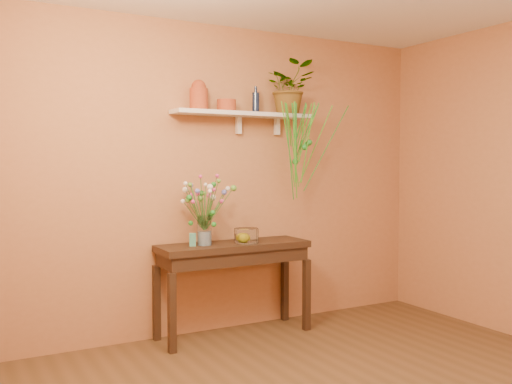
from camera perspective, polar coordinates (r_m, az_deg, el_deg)
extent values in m
cube|color=#B87A4C|center=(5.08, -2.44, 1.36)|extent=(4.00, 0.04, 2.70)
cube|color=#B87A4C|center=(2.57, -23.02, -0.48)|extent=(0.04, 4.00, 2.70)
cube|color=#332214|center=(4.88, -2.27, -5.49)|extent=(1.32, 0.43, 0.06)
cube|color=#332214|center=(4.90, -2.27, -6.47)|extent=(1.27, 0.39, 0.11)
cube|color=#332214|center=(4.56, -8.48, -12.00)|extent=(0.06, 0.06, 0.63)
cube|color=#332214|center=(5.13, 5.13, -10.30)|extent=(0.06, 0.06, 0.63)
cube|color=#332214|center=(4.90, -10.01, -10.97)|extent=(0.06, 0.06, 0.63)
cube|color=#332214|center=(5.43, 2.93, -9.55)|extent=(0.06, 0.06, 0.63)
cube|color=white|center=(5.01, -1.28, 7.86)|extent=(1.30, 0.24, 0.04)
cube|color=white|center=(5.08, -1.77, 6.74)|extent=(0.04, 0.05, 0.15)
cube|color=white|center=(5.28, 2.12, 6.60)|extent=(0.04, 0.05, 0.15)
cylinder|color=#AA4522|center=(4.85, -5.81, 9.30)|extent=(0.20, 0.20, 0.18)
sphere|color=#AA4522|center=(4.87, -5.82, 10.52)|extent=(0.12, 0.12, 0.12)
cylinder|color=#AA4522|center=(4.94, -3.01, 8.72)|extent=(0.18, 0.18, 0.10)
cylinder|color=#111C36|center=(5.10, -0.03, 9.00)|extent=(0.07, 0.07, 0.18)
cylinder|color=#111C36|center=(5.11, -0.03, 10.31)|extent=(0.03, 0.03, 0.05)
imported|color=#248026|center=(5.28, 3.43, 10.43)|extent=(0.54, 0.50, 0.48)
cylinder|color=#248026|center=(5.06, 4.51, 6.83)|extent=(0.01, 0.19, 0.37)
cylinder|color=green|center=(5.12, 5.18, 5.61)|extent=(0.18, 0.12, 0.58)
cylinder|color=green|center=(5.19, 4.99, 5.72)|extent=(0.19, 0.07, 0.55)
cylinder|color=#248026|center=(5.10, 5.17, 6.13)|extent=(0.07, 0.29, 0.49)
cylinder|color=green|center=(5.03, 4.02, 4.12)|extent=(0.17, 0.21, 0.85)
cylinder|color=green|center=(5.11, 3.73, 4.69)|extent=(0.18, 0.08, 0.75)
cylinder|color=#248026|center=(5.25, 7.09, 4.39)|extent=(0.38, 0.18, 0.79)
cylinder|color=green|center=(5.15, 4.71, 5.91)|extent=(0.02, 0.09, 0.52)
cylinder|color=green|center=(5.07, 3.31, 6.77)|extent=(0.10, 0.07, 0.38)
cylinder|color=#248026|center=(5.06, 3.90, 6.15)|extent=(0.12, 0.10, 0.49)
cylinder|color=green|center=(5.18, 4.61, 6.44)|extent=(0.10, 0.04, 0.42)
cylinder|color=green|center=(5.04, 3.30, 4.68)|extent=(0.31, 0.25, 0.75)
cylinder|color=#248026|center=(5.07, 4.10, 6.18)|extent=(0.07, 0.10, 0.48)
cylinder|color=green|center=(5.15, 4.47, 6.80)|extent=(0.03, 0.18, 0.36)
cylinder|color=green|center=(5.07, 3.87, 4.95)|extent=(0.09, 0.09, 0.70)
cylinder|color=#248026|center=(5.03, 3.39, 4.06)|extent=(0.17, 0.12, 0.86)
cylinder|color=green|center=(5.14, 4.90, 6.26)|extent=(0.02, 0.22, 0.46)
cylinder|color=green|center=(5.08, 5.23, 4.88)|extent=(0.04, 0.27, 0.71)
cylinder|color=#248026|center=(5.05, 4.02, 4.84)|extent=(0.22, 0.31, 0.73)
cylinder|color=green|center=(5.24, 6.07, 4.79)|extent=(0.27, 0.16, 0.72)
sphere|color=#248026|center=(5.11, 3.97, 3.08)|extent=(0.06, 0.06, 0.06)
sphere|color=#248026|center=(5.16, 5.41, 5.00)|extent=(0.06, 0.06, 0.06)
sphere|color=#248026|center=(5.11, 4.92, 4.53)|extent=(0.06, 0.06, 0.06)
sphere|color=#248026|center=(5.21, 5.07, 4.76)|extent=(0.06, 0.06, 0.06)
cylinder|color=white|center=(4.75, -5.24, -3.89)|extent=(0.12, 0.12, 0.25)
cylinder|color=silver|center=(4.76, -5.23, -4.66)|extent=(0.11, 0.11, 0.12)
cylinder|color=#386B28|center=(4.68, -4.76, -1.82)|extent=(0.04, 0.14, 0.34)
sphere|color=#CB367B|center=(4.61, -4.27, 0.23)|extent=(0.03, 0.03, 0.03)
cylinder|color=#386B28|center=(4.67, -4.96, -1.69)|extent=(0.01, 0.13, 0.36)
sphere|color=white|center=(4.60, -4.67, 0.50)|extent=(0.05, 0.05, 0.05)
cylinder|color=#386B28|center=(4.68, -4.52, -1.38)|extent=(0.08, 0.14, 0.41)
sphere|color=#5E9C3D|center=(4.62, -3.78, 1.11)|extent=(0.04, 0.04, 0.04)
cylinder|color=#386B28|center=(4.71, -4.77, -1.53)|extent=(0.06, 0.07, 0.38)
sphere|color=#248026|center=(4.68, -4.29, 0.77)|extent=(0.04, 0.04, 0.04)
cylinder|color=#386B28|center=(4.69, -3.77, -1.73)|extent=(0.19, 0.18, 0.36)
sphere|color=#5E9C3D|center=(4.65, -2.28, 0.39)|extent=(0.05, 0.05, 0.05)
cylinder|color=#386B28|center=(4.73, -4.36, -2.39)|extent=(0.13, 0.08, 0.24)
sphere|color=#CB367B|center=(4.71, -3.48, -0.95)|extent=(0.04, 0.04, 0.04)
cylinder|color=#386B28|center=(4.74, -4.24, -1.92)|extent=(0.17, 0.06, 0.32)
sphere|color=#646BD4|center=(4.75, -3.25, -0.03)|extent=(0.05, 0.05, 0.05)
cylinder|color=#386B28|center=(4.74, -4.59, -1.09)|extent=(0.11, 0.03, 0.45)
sphere|color=#CB367B|center=(4.74, -3.94, 1.64)|extent=(0.03, 0.03, 0.03)
cylinder|color=#386B28|center=(4.78, -4.04, -1.72)|extent=(0.23, 0.02, 0.34)
sphere|color=white|center=(4.82, -2.87, 0.35)|extent=(0.04, 0.04, 0.04)
cylinder|color=#386B28|center=(4.77, -4.81, -2.19)|extent=(0.10, 0.05, 0.27)
sphere|color=white|center=(4.80, -4.38, -0.58)|extent=(0.05, 0.05, 0.05)
cylinder|color=#386B28|center=(4.78, -4.96, -2.09)|extent=(0.09, 0.07, 0.28)
sphere|color=#CB367B|center=(4.82, -4.68, -0.39)|extent=(0.05, 0.05, 0.05)
cylinder|color=#386B28|center=(4.77, -5.18, -1.52)|extent=(0.05, 0.07, 0.38)
sphere|color=white|center=(4.79, -5.11, 0.75)|extent=(0.03, 0.03, 0.03)
cylinder|color=#386B28|center=(4.76, -5.23, -1.96)|extent=(0.03, 0.06, 0.30)
sphere|color=#5E9C3D|center=(4.78, -5.22, -0.13)|extent=(0.03, 0.03, 0.03)
cylinder|color=#386B28|center=(4.79, -5.39, -1.95)|extent=(0.03, 0.13, 0.30)
sphere|color=#248026|center=(4.84, -5.55, -0.13)|extent=(0.05, 0.05, 0.05)
cylinder|color=#386B28|center=(4.77, -5.43, -2.23)|extent=(0.01, 0.09, 0.26)
sphere|color=#5E9C3D|center=(4.80, -5.63, -0.66)|extent=(0.05, 0.05, 0.05)
cylinder|color=#386B28|center=(4.77, -5.57, -1.99)|extent=(0.03, 0.09, 0.30)
sphere|color=#CB367B|center=(4.79, -5.90, -0.18)|extent=(0.04, 0.04, 0.04)
cylinder|color=#386B28|center=(4.78, -5.92, -1.54)|extent=(0.07, 0.15, 0.37)
sphere|color=#646BD4|center=(4.82, -6.60, 0.69)|extent=(0.04, 0.04, 0.04)
cylinder|color=#386B28|center=(4.77, -5.97, -2.21)|extent=(0.08, 0.13, 0.27)
sphere|color=#CB367B|center=(4.80, -6.70, -0.62)|extent=(0.05, 0.05, 0.05)
cylinder|color=#386B28|center=(4.76, -6.21, -1.79)|extent=(0.13, 0.12, 0.34)
sphere|color=white|center=(4.78, -7.17, 0.22)|extent=(0.05, 0.05, 0.05)
cylinder|color=#386B28|center=(4.74, -6.32, -2.37)|extent=(0.16, 0.09, 0.25)
sphere|color=white|center=(4.74, -7.41, -0.93)|extent=(0.04, 0.04, 0.04)
cylinder|color=#386B28|center=(4.72, -5.93, -2.07)|extent=(0.12, 0.04, 0.30)
sphere|color=#CB367B|center=(4.71, -6.62, -0.31)|extent=(0.04, 0.04, 0.04)
cylinder|color=#386B28|center=(4.70, -6.18, -1.50)|extent=(0.17, 0.02, 0.39)
sphere|color=white|center=(4.67, -7.14, 0.86)|extent=(0.04, 0.04, 0.04)
cylinder|color=#386B28|center=(4.71, -6.08, -2.32)|extent=(0.15, 0.02, 0.26)
sphere|color=#5E9C3D|center=(4.68, -6.92, -0.81)|extent=(0.04, 0.04, 0.04)
cylinder|color=#386B28|center=(4.71, -6.00, -2.20)|extent=(0.14, 0.01, 0.28)
sphere|color=#248026|center=(4.67, -6.77, -0.57)|extent=(0.05, 0.05, 0.05)
cylinder|color=#386B28|center=(4.68, -5.95, -1.57)|extent=(0.15, 0.05, 0.38)
sphere|color=#5E9C3D|center=(4.62, -6.68, 0.74)|extent=(0.04, 0.04, 0.04)
cylinder|color=#386B28|center=(4.67, -5.80, -2.42)|extent=(0.14, 0.10, 0.25)
sphere|color=#CB367B|center=(4.59, -6.38, -0.98)|extent=(0.03, 0.03, 0.03)
cylinder|color=#386B28|center=(4.64, -5.58, -1.90)|extent=(0.13, 0.16, 0.34)
sphere|color=#646BD4|center=(4.53, -5.94, 0.10)|extent=(0.04, 0.04, 0.04)
cylinder|color=#386B28|center=(4.67, -5.44, -1.16)|extent=(0.08, 0.10, 0.45)
sphere|color=#CB367B|center=(4.60, -5.64, 1.57)|extent=(0.03, 0.03, 0.03)
cylinder|color=#386B28|center=(4.63, -4.97, -1.91)|extent=(0.04, 0.21, 0.34)
sphere|color=white|center=(4.52, -4.68, 0.09)|extent=(0.03, 0.03, 0.03)
sphere|color=#248026|center=(4.79, -4.73, -2.86)|extent=(0.04, 0.04, 0.04)
sphere|color=#248026|center=(4.74, -4.56, -2.23)|extent=(0.04, 0.04, 0.04)
sphere|color=#248026|center=(4.84, -5.58, -2.68)|extent=(0.04, 0.04, 0.04)
sphere|color=#248026|center=(4.61, -4.40, -2.09)|extent=(0.04, 0.04, 0.04)
sphere|color=#248026|center=(4.75, -6.62, -3.14)|extent=(0.04, 0.04, 0.04)
sphere|color=#248026|center=(4.62, -4.28, -3.29)|extent=(0.04, 0.04, 0.04)
cylinder|color=white|center=(4.86, -0.99, -4.43)|extent=(0.21, 0.21, 0.13)
cylinder|color=white|center=(4.87, -0.99, -5.10)|extent=(0.21, 0.21, 0.01)
sphere|color=yellow|center=(4.87, -1.23, -4.60)|extent=(0.09, 0.09, 0.09)
cube|color=teal|center=(4.71, -6.41, -4.81)|extent=(0.07, 0.06, 0.11)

